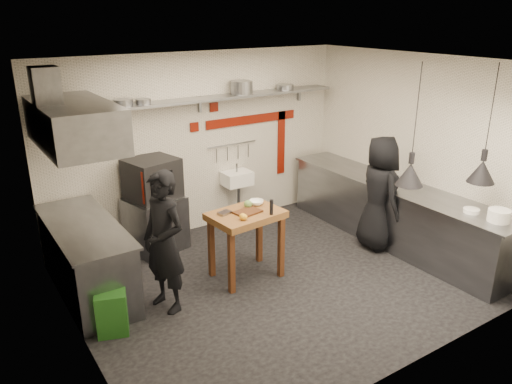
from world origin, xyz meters
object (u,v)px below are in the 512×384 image
prep_table (246,244)px  chef_left (164,242)px  green_bin (112,311)px  chef_right (379,193)px  combi_oven (152,178)px  oven_stand (156,224)px

prep_table → chef_left: chef_left is taller
green_bin → prep_table: (1.89, 0.23, 0.21)m
prep_table → chef_right: 2.17m
chef_right → green_bin: bearing=104.3°
combi_oven → prep_table: bearing=-78.7°
oven_stand → chef_left: chef_left is taller
combi_oven → oven_stand: bearing=-118.9°
combi_oven → green_bin: 2.25m
combi_oven → chef_left: size_ratio=0.39×
prep_table → chef_left: bearing=-179.8°
oven_stand → chef_right: size_ratio=0.47×
oven_stand → chef_left: bearing=-121.5°
combi_oven → green_bin: combi_oven is taller
oven_stand → green_bin: oven_stand is taller
oven_stand → chef_right: (2.78, -1.74, 0.45)m
green_bin → chef_right: chef_right is taller
chef_right → prep_table: bearing=97.1°
green_bin → combi_oven: bearing=54.1°
oven_stand → prep_table: (0.68, -1.43, 0.06)m
oven_stand → combi_oven: size_ratio=1.21×
green_bin → chef_right: bearing=-1.1°
green_bin → prep_table: bearing=7.0°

